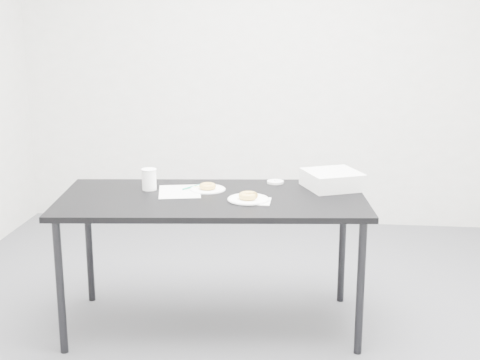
# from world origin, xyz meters

# --- Properties ---
(floor) EXTENTS (4.00, 4.00, 0.00)m
(floor) POSITION_xyz_m (0.00, 0.00, 0.00)
(floor) COLOR #4B4B50
(floor) RESTS_ON ground
(wall_back) EXTENTS (4.00, 0.02, 2.70)m
(wall_back) POSITION_xyz_m (0.00, 2.00, 1.35)
(wall_back) COLOR silver
(wall_back) RESTS_ON floor
(table) EXTENTS (1.73, 0.94, 0.76)m
(table) POSITION_xyz_m (-0.12, -0.00, 0.70)
(table) COLOR black
(table) RESTS_ON floor
(scorecard) EXTENTS (0.28, 0.33, 0.00)m
(scorecard) POSITION_xyz_m (-0.32, 0.08, 0.76)
(scorecard) COLOR white
(scorecard) RESTS_ON table
(logo_patch) EXTENTS (0.06, 0.06, 0.00)m
(logo_patch) POSITION_xyz_m (-0.25, 0.18, 0.76)
(logo_patch) COLOR green
(logo_patch) RESTS_ON scorecard
(pen) EXTENTS (0.09, 0.12, 0.01)m
(pen) POSITION_xyz_m (-0.27, 0.16, 0.77)
(pen) COLOR #0D946C
(pen) RESTS_ON scorecard
(napkin) EXTENTS (0.16, 0.16, 0.00)m
(napkin) POSITION_xyz_m (0.12, -0.07, 0.76)
(napkin) COLOR white
(napkin) RESTS_ON table
(plate_near) EXTENTS (0.22, 0.22, 0.01)m
(plate_near) POSITION_xyz_m (0.08, -0.06, 0.76)
(plate_near) COLOR white
(plate_near) RESTS_ON napkin
(donut_near) EXTENTS (0.12, 0.12, 0.03)m
(donut_near) POSITION_xyz_m (0.08, -0.06, 0.79)
(donut_near) COLOR gold
(donut_near) RESTS_ON plate_near
(plate_far) EXTENTS (0.20, 0.20, 0.01)m
(plate_far) POSITION_xyz_m (-0.17, 0.14, 0.76)
(plate_far) COLOR white
(plate_far) RESTS_ON table
(donut_far) EXTENTS (0.10, 0.10, 0.03)m
(donut_far) POSITION_xyz_m (-0.17, 0.14, 0.78)
(donut_far) COLOR gold
(donut_far) RESTS_ON plate_far
(coffee_cup) EXTENTS (0.08, 0.08, 0.12)m
(coffee_cup) POSITION_xyz_m (-0.50, 0.11, 0.82)
(coffee_cup) COLOR white
(coffee_cup) RESTS_ON table
(cup_lid) EXTENTS (0.10, 0.10, 0.01)m
(cup_lid) POSITION_xyz_m (0.20, 0.33, 0.77)
(cup_lid) COLOR white
(cup_lid) RESTS_ON table
(bakery_box) EXTENTS (0.38, 0.38, 0.10)m
(bakery_box) POSITION_xyz_m (0.53, 0.26, 0.81)
(bakery_box) COLOR silver
(bakery_box) RESTS_ON table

